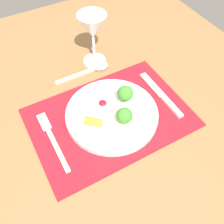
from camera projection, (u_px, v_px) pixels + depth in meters
name	position (u px, v px, depth m)	size (l,w,h in m)	color
ground_plane	(111.00, 206.00, 1.30)	(8.00, 8.00, 0.00)	#4C4742
dining_table	(110.00, 134.00, 0.79)	(1.13, 1.28, 0.73)	brown
placemat	(110.00, 117.00, 0.73)	(0.43, 0.30, 0.00)	maroon
dinner_plate	(113.00, 113.00, 0.72)	(0.26, 0.26, 0.07)	silver
fork	(51.00, 137.00, 0.68)	(0.02, 0.20, 0.01)	beige
knife	(163.00, 97.00, 0.77)	(0.02, 0.20, 0.01)	beige
spoon	(95.00, 68.00, 0.85)	(0.18, 0.04, 0.01)	beige
wine_glass_near	(93.00, 29.00, 0.78)	(0.09, 0.09, 0.17)	white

